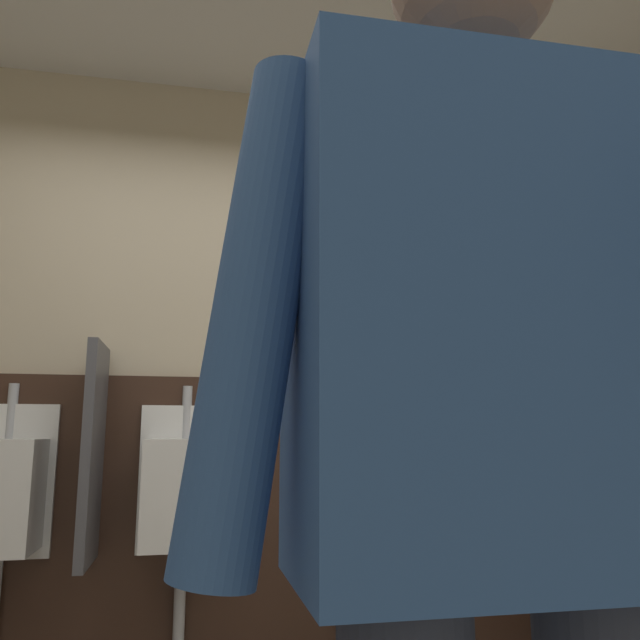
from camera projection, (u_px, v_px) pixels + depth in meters
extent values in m
cube|color=beige|center=(229.00, 358.00, 3.09)|extent=(4.42, 0.12, 2.77)
cube|color=#382319|center=(226.00, 518.00, 2.88)|extent=(3.82, 0.03, 1.28)
cube|color=white|center=(7.00, 480.00, 2.72)|extent=(0.40, 0.05, 0.65)
cylinder|color=#B7BABF|center=(12.00, 411.00, 2.76)|extent=(0.04, 0.04, 0.24)
cube|color=white|center=(184.00, 478.00, 2.86)|extent=(0.40, 0.05, 0.65)
cube|color=white|center=(184.00, 492.00, 2.69)|extent=(0.34, 0.30, 0.45)
cylinder|color=#B7BABF|center=(187.00, 412.00, 2.91)|extent=(0.04, 0.04, 0.24)
cylinder|color=#B7BABF|center=(179.00, 609.00, 2.73)|extent=(0.05, 0.05, 0.55)
cube|color=white|center=(345.00, 476.00, 3.01)|extent=(0.40, 0.05, 0.65)
cube|color=white|center=(354.00, 489.00, 2.84)|extent=(0.34, 0.30, 0.45)
cylinder|color=#B7BABF|center=(345.00, 413.00, 3.06)|extent=(0.04, 0.04, 0.24)
cylinder|color=#B7BABF|center=(348.00, 600.00, 2.88)|extent=(0.05, 0.05, 0.55)
cube|color=#4C4C51|center=(93.00, 451.00, 2.62)|extent=(0.04, 0.40, 0.90)
cube|color=#335999|center=(489.00, 323.00, 0.72)|extent=(0.45, 0.24, 0.56)
cylinder|color=#335999|center=(255.00, 311.00, 0.67)|extent=(0.17, 0.09, 0.56)
cylinder|color=#38383D|center=(609.00, 609.00, 2.63)|extent=(0.38, 0.38, 0.60)
cube|color=silver|center=(375.00, 344.00, 3.15)|extent=(0.10, 0.07, 0.18)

